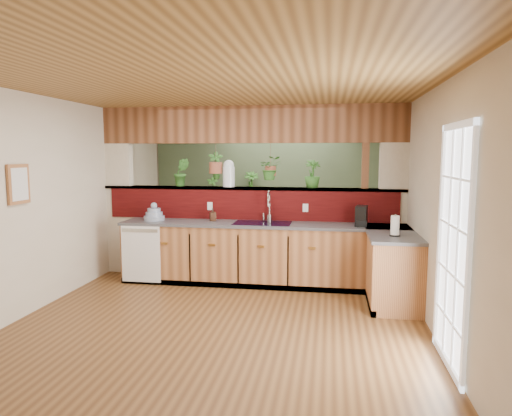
% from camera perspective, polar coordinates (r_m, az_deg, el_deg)
% --- Properties ---
extents(ground, '(4.60, 7.00, 0.01)m').
position_cam_1_polar(ground, '(5.88, -3.10, -11.96)').
color(ground, brown).
rests_on(ground, ground).
extents(ceiling, '(4.60, 7.00, 0.01)m').
position_cam_1_polar(ceiling, '(5.62, -3.27, 14.03)').
color(ceiling, brown).
rests_on(ceiling, ground).
extents(wall_back, '(4.60, 0.02, 2.60)m').
position_cam_1_polar(wall_back, '(9.04, 1.59, 3.04)').
color(wall_back, beige).
rests_on(wall_back, ground).
extents(wall_front, '(4.60, 0.02, 2.60)m').
position_cam_1_polar(wall_front, '(2.36, -21.96, -8.21)').
color(wall_front, beige).
rests_on(wall_front, ground).
extents(wall_left, '(0.02, 7.00, 2.60)m').
position_cam_1_polar(wall_left, '(6.50, -23.41, 1.01)').
color(wall_left, beige).
rests_on(wall_left, ground).
extents(wall_right, '(0.02, 7.00, 2.60)m').
position_cam_1_polar(wall_right, '(5.58, 20.54, 0.28)').
color(wall_right, beige).
rests_on(wall_right, ground).
extents(pass_through_partition, '(4.60, 0.21, 2.60)m').
position_cam_1_polar(pass_through_partition, '(6.93, -0.54, 0.99)').
color(pass_through_partition, beige).
rests_on(pass_through_partition, ground).
extents(pass_through_ledge, '(4.60, 0.21, 0.04)m').
position_cam_1_polar(pass_through_ledge, '(6.92, -0.78, 2.47)').
color(pass_through_ledge, brown).
rests_on(pass_through_ledge, ground).
extents(header_beam, '(4.60, 0.15, 0.55)m').
position_cam_1_polar(header_beam, '(6.91, -0.79, 10.39)').
color(header_beam, brown).
rests_on(header_beam, ground).
extents(sage_backwall, '(4.55, 0.02, 2.55)m').
position_cam_1_polar(sage_backwall, '(9.02, 1.58, 3.03)').
color(sage_backwall, '#485C3F').
rests_on(sage_backwall, ground).
extents(countertop, '(4.14, 1.52, 0.90)m').
position_cam_1_polar(countertop, '(6.48, 5.83, -6.10)').
color(countertop, '#935A33').
rests_on(countertop, ground).
extents(dishwasher, '(0.58, 0.03, 0.82)m').
position_cam_1_polar(dishwasher, '(6.82, -14.20, -5.56)').
color(dishwasher, white).
rests_on(dishwasher, ground).
extents(navy_sink, '(0.82, 0.50, 0.18)m').
position_cam_1_polar(navy_sink, '(6.57, 0.80, -2.58)').
color(navy_sink, black).
rests_on(navy_sink, countertop).
extents(french_door, '(0.06, 1.02, 2.16)m').
position_cam_1_polar(french_door, '(4.36, 23.34, -4.89)').
color(french_door, white).
rests_on(french_door, ground).
extents(framed_print, '(0.04, 0.35, 0.45)m').
position_cam_1_polar(framed_print, '(5.81, -27.54, 2.66)').
color(framed_print, '#935A33').
rests_on(framed_print, wall_left).
extents(faucet, '(0.20, 0.20, 0.46)m').
position_cam_1_polar(faucet, '(6.67, 1.61, 0.40)').
color(faucet, '#B7B7B2').
rests_on(faucet, countertop).
extents(dish_stack, '(0.31, 0.31, 0.27)m').
position_cam_1_polar(dish_stack, '(6.99, -12.61, -0.84)').
color(dish_stack, '#8997B1').
rests_on(dish_stack, countertop).
extents(soap_dispenser, '(0.12, 0.12, 0.20)m').
position_cam_1_polar(soap_dispenser, '(6.78, -5.42, -0.81)').
color(soap_dispenser, '#371F14').
rests_on(soap_dispenser, countertop).
extents(coffee_maker, '(0.15, 0.25, 0.28)m').
position_cam_1_polar(coffee_maker, '(6.43, 13.04, -1.08)').
color(coffee_maker, black).
rests_on(coffee_maker, countertop).
extents(paper_towel, '(0.12, 0.12, 0.27)m').
position_cam_1_polar(paper_towel, '(5.76, 16.98, -2.19)').
color(paper_towel, black).
rests_on(paper_towel, countertop).
extents(glass_jar, '(0.18, 0.18, 0.41)m').
position_cam_1_polar(glass_jar, '(6.97, -3.43, 4.34)').
color(glass_jar, silver).
rests_on(glass_jar, pass_through_ledge).
extents(ledge_plant_left, '(0.29, 0.26, 0.43)m').
position_cam_1_polar(ledge_plant_left, '(7.17, -9.30, 4.41)').
color(ledge_plant_left, '#2C6021').
rests_on(ledge_plant_left, pass_through_ledge).
extents(ledge_plant_right, '(0.30, 0.30, 0.41)m').
position_cam_1_polar(ledge_plant_right, '(6.80, 7.06, 4.27)').
color(ledge_plant_right, '#2C6021').
rests_on(ledge_plant_right, pass_through_ledge).
extents(hanging_plant_a, '(0.26, 0.20, 0.55)m').
position_cam_1_polar(hanging_plant_a, '(7.01, -5.06, 6.44)').
color(hanging_plant_a, brown).
rests_on(hanging_plant_a, header_beam).
extents(hanging_plant_b, '(0.37, 0.34, 0.48)m').
position_cam_1_polar(hanging_plant_b, '(6.85, 1.81, 6.28)').
color(hanging_plant_b, brown).
rests_on(hanging_plant_b, header_beam).
extents(shelving_console, '(1.60, 0.74, 1.03)m').
position_cam_1_polar(shelving_console, '(8.99, -2.46, -2.12)').
color(shelving_console, black).
rests_on(shelving_console, ground).
extents(shelf_plant_a, '(0.26, 0.21, 0.42)m').
position_cam_1_polar(shelf_plant_a, '(9.01, -5.46, 2.55)').
color(shelf_plant_a, '#2C6021').
rests_on(shelf_plant_a, shelving_console).
extents(shelf_plant_b, '(0.37, 0.37, 0.53)m').
position_cam_1_polar(shelf_plant_b, '(8.84, -0.62, 2.85)').
color(shelf_plant_b, '#2C6021').
rests_on(shelf_plant_b, shelving_console).
extents(floor_plant, '(0.72, 0.66, 0.66)m').
position_cam_1_polar(floor_plant, '(8.23, 6.78, -4.17)').
color(floor_plant, '#2C6021').
rests_on(floor_plant, ground).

